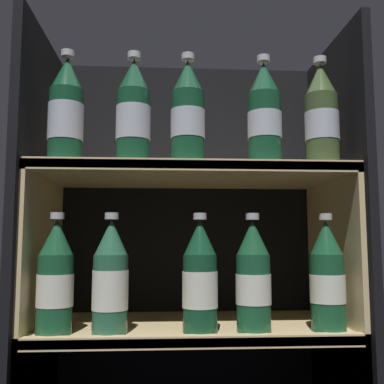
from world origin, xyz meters
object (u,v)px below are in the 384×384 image
Objects in this scene: bottle_lower_front_2 at (200,279)px; bottle_lower_front_4 at (327,278)px; bottle_upper_front_3 at (264,116)px; bottle_lower_front_3 at (253,279)px; bottle_upper_front_1 at (133,114)px; bottle_upper_front_4 at (322,117)px; bottle_upper_front_0 at (66,113)px; bottle_upper_front_2 at (188,115)px; bottle_lower_front_1 at (110,280)px; bottle_lower_front_0 at (55,280)px.

bottle_lower_front_2 is 0.27m from bottle_lower_front_4.
bottle_upper_front_3 is 0.35m from bottle_lower_front_3.
bottle_lower_front_4 is (0.42, -0.00, -0.35)m from bottle_upper_front_1.
bottle_upper_front_4 is at bearing 0.00° from bottle_upper_front_1.
bottle_upper_front_1 is at bearing 0.00° from bottle_upper_front_0.
bottle_upper_front_2 and bottle_upper_front_3 have the same top height.
bottle_upper_front_4 is 0.58m from bottle_lower_front_1.
bottle_upper_front_2 is 1.00× the size of bottle_lower_front_2.
bottle_lower_front_2 is (0.30, 0.00, -0.00)m from bottle_lower_front_0.
bottle_lower_front_1 is (0.11, -0.00, -0.00)m from bottle_lower_front_0.
bottle_upper_front_4 is at bearing 0.00° from bottle_lower_front_1.
bottle_upper_front_1 is at bearing 180.00° from bottle_upper_front_2.
bottle_lower_front_0 is 0.11m from bottle_lower_front_1.
bottle_upper_front_1 is 1.00× the size of bottle_lower_front_4.
bottle_upper_front_2 is at bearing 180.00° from bottle_upper_front_4.
bottle_lower_front_0 is 1.00× the size of bottle_lower_front_1.
bottle_upper_front_2 is at bearing 0.00° from bottle_lower_front_0.
bottle_lower_front_1 is 1.00× the size of bottle_lower_front_2.
bottle_upper_front_4 is 0.39m from bottle_lower_front_3.
bottle_upper_front_1 is 1.00× the size of bottle_lower_front_1.
bottle_upper_front_0 is at bearing 180.00° from bottle_upper_front_4.
bottle_lower_front_2 is at bearing 0.00° from bottle_upper_front_0.
bottle_upper_front_3 is 0.38m from bottle_lower_front_2.
bottle_upper_front_1 is at bearing 180.00° from bottle_lower_front_2.
bottle_lower_front_2 is at bearing 180.00° from bottle_lower_front_4.
bottle_lower_front_3 is (0.40, -0.00, -0.35)m from bottle_upper_front_0.
bottle_upper_front_0 is 1.00× the size of bottle_upper_front_2.
bottle_upper_front_0 is at bearing 180.00° from bottle_lower_front_4.
bottle_lower_front_2 is (-0.27, 0.00, -0.35)m from bottle_upper_front_4.
bottle_lower_front_3 is (0.30, 0.00, 0.00)m from bottle_lower_front_1.
bottle_upper_front_1 is 0.55m from bottle_lower_front_4.
bottle_upper_front_4 is 1.00× the size of bottle_lower_front_2.
bottle_lower_front_3 is at bearing -0.00° from bottle_upper_front_0.
bottle_lower_front_1 is at bearing 180.00° from bottle_lower_front_3.
bottle_upper_front_3 reaches higher than bottle_lower_front_2.
bottle_lower_front_1 and bottle_lower_front_2 have the same top height.
bottle_lower_front_3 is (-0.16, -0.00, -0.35)m from bottle_upper_front_4.
bottle_upper_front_4 reaches higher than bottle_lower_front_1.
bottle_upper_front_2 is at bearing 180.00° from bottle_lower_front_4.
bottle_upper_front_3 is 0.57m from bottle_lower_front_0.
bottle_upper_front_4 is 1.00× the size of bottle_lower_front_0.
bottle_upper_front_2 is at bearing 180.00° from bottle_lower_front_3.
bottle_upper_front_3 is at bearing -0.00° from bottle_upper_front_2.
bottle_upper_front_2 is 1.00× the size of bottle_lower_front_0.
bottle_lower_front_3 is at bearing -0.00° from bottle_lower_front_0.
bottle_upper_front_0 is at bearing 180.00° from bottle_upper_front_1.
bottle_upper_front_3 is at bearing -0.00° from bottle_upper_front_1.
bottle_lower_front_0 is at bearing 180.00° from bottle_upper_front_0.
bottle_lower_front_2 is (0.03, 0.00, -0.35)m from bottle_upper_front_2.
bottle_upper_front_1 is (0.14, 0.00, 0.00)m from bottle_upper_front_0.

